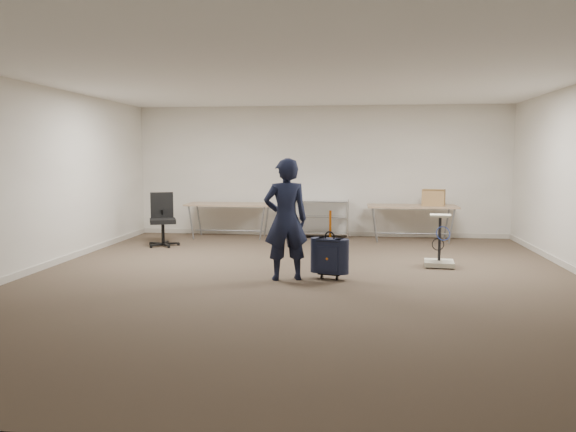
# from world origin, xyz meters

# --- Properties ---
(ground) EXTENTS (9.00, 9.00, 0.00)m
(ground) POSITION_xyz_m (0.00, 0.00, 0.00)
(ground) COLOR #45372A
(ground) RESTS_ON ground
(room_shell) EXTENTS (8.00, 9.00, 9.00)m
(room_shell) POSITION_xyz_m (0.00, 1.38, 0.05)
(room_shell) COLOR beige
(room_shell) RESTS_ON ground
(folding_table_left) EXTENTS (1.80, 0.75, 0.73)m
(folding_table_left) POSITION_xyz_m (-1.90, 3.95, 0.68)
(folding_table_left) COLOR #927659
(folding_table_left) RESTS_ON ground
(folding_table_right) EXTENTS (1.80, 0.75, 0.73)m
(folding_table_right) POSITION_xyz_m (1.90, 3.95, 0.68)
(folding_table_right) COLOR #927659
(folding_table_right) RESTS_ON ground
(wire_shelf) EXTENTS (1.22, 0.47, 0.80)m
(wire_shelf) POSITION_xyz_m (0.00, 4.20, 0.44)
(wire_shelf) COLOR silver
(wire_shelf) RESTS_ON ground
(person) EXTENTS (0.72, 0.58, 1.71)m
(person) POSITION_xyz_m (-0.21, 0.05, 0.85)
(person) COLOR black
(person) RESTS_ON ground
(suitcase) EXTENTS (0.40, 0.30, 0.97)m
(suitcase) POSITION_xyz_m (0.40, 0.15, 0.33)
(suitcase) COLOR black
(suitcase) RESTS_ON ground
(office_chair) EXTENTS (0.62, 0.63, 1.03)m
(office_chair) POSITION_xyz_m (-2.94, 2.73, 0.31)
(office_chair) COLOR black
(office_chair) RESTS_ON ground
(equipment_cart) EXTENTS (0.49, 0.49, 0.82)m
(equipment_cart) POSITION_xyz_m (2.07, 1.27, 0.22)
(equipment_cart) COLOR #EEECCD
(equipment_cart) RESTS_ON ground
(cardboard_box) EXTENTS (0.50, 0.42, 0.33)m
(cardboard_box) POSITION_xyz_m (2.33, 3.96, 0.89)
(cardboard_box) COLOR #9D8249
(cardboard_box) RESTS_ON folding_table_right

